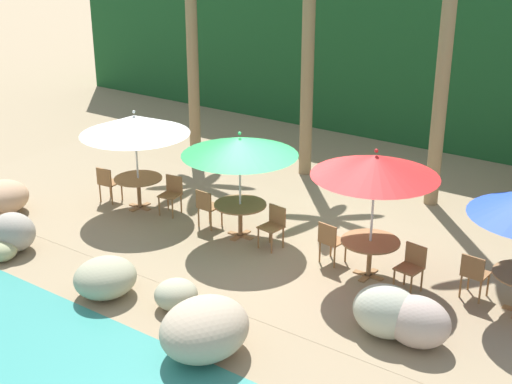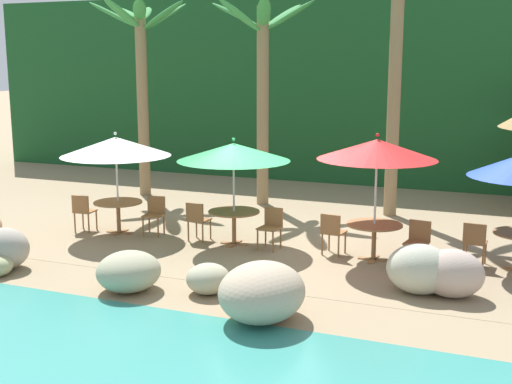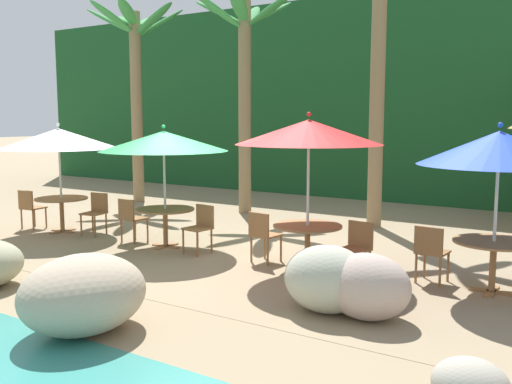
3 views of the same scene
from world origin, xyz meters
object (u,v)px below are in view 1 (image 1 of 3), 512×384
Objects in this scene: chair_green_seaward at (274,224)px; palm_tree_third at (448,24)px; dining_table_red at (370,247)px; chair_white_inland at (108,182)px; umbrella_red at (375,166)px; palm_tree_second at (308,33)px; chair_red_inland at (330,240)px; chair_green_inland at (207,206)px; chair_red_seaward at (412,265)px; chair_blue_inland at (474,273)px; dining_table_white at (138,183)px; chair_white_seaward at (172,192)px; umbrella_green at (240,146)px; umbrella_white at (135,125)px; palm_tree_nearest at (191,14)px; dining_table_green at (240,209)px.

chair_green_seaward is 0.13× the size of palm_tree_third.
palm_tree_third reaches higher than dining_table_red.
umbrella_red reaches higher than chair_white_inland.
umbrella_red is at bearing -83.38° from palm_tree_third.
palm_tree_second is 3.56m from palm_tree_third.
chair_red_inland is at bearing 178.77° from umbrella_red.
chair_green_inland is 1.00× the size of chair_red_seaward.
chair_green_seaward is 0.16× the size of palm_tree_second.
dining_table_white is at bearing -177.02° from chair_blue_inland.
chair_red_seaward reaches higher than dining_table_white.
chair_white_seaward and chair_red_seaward have the same top height.
umbrella_green is at bearing -2.98° from chair_white_seaward.
chair_white_inland is at bearing -168.07° from dining_table_white.
palm_tree_second is (-4.86, 4.18, 3.13)m from chair_red_seaward.
umbrella_red is 1.60m from dining_table_red.
umbrella_white is 2.83× the size of chair_red_seaward.
palm_tree_nearest is at bearing 103.07° from chair_white_inland.
chair_red_seaward is (6.72, 0.06, -0.10)m from dining_table_white.
palm_tree_second reaches higher than dining_table_white.
chair_green_seaward is 4.05m from chair_blue_inland.
umbrella_red reaches higher than chair_red_inland.
chair_red_seaward is (4.73, 0.00, 0.00)m from chair_green_inland.
umbrella_white reaches higher than chair_white_inland.
chair_white_inland reaches higher than dining_table_white.
dining_table_red is at bearing -0.34° from umbrella_green.
chair_green_inland and chair_blue_inland have the same top height.
palm_tree_third reaches higher than umbrella_white.
umbrella_white is 3.98m from chair_green_seaward.
umbrella_red is at bearing -170.62° from chair_blue_inland.
palm_tree_third is at bearing 67.48° from chair_green_seaward.
chair_red_seaward is at bearing -0.73° from umbrella_green.
umbrella_green is 0.43× the size of palm_tree_nearest.
umbrella_white is at bearing -179.09° from umbrella_red.
umbrella_red is (2.17, -0.01, 1.70)m from chair_green_seaward.
chair_blue_inland is at bearing -33.17° from palm_tree_second.
chair_red_seaward is 0.16× the size of palm_tree_second.
palm_tree_third is at bearing 107.85° from chair_red_seaward.
palm_tree_third reaches higher than chair_green_inland.
palm_tree_nearest is (-9.58, 3.78, 3.30)m from chair_blue_inland.
umbrella_white is at bearing -177.76° from dining_table_green.
umbrella_red is (6.70, 0.27, 1.70)m from chair_white_inland.
palm_tree_third reaches higher than palm_tree_nearest.
chair_red_inland is (-0.85, 0.02, -0.10)m from dining_table_red.
umbrella_white is 2.24× the size of dining_table_white.
chair_red_inland is at bearing 178.77° from dining_table_red.
chair_green_seaward is 7.63m from palm_tree_nearest.
dining_table_red is (3.03, -0.02, -1.39)m from umbrella_green.
umbrella_red is 4.56m from palm_tree_third.
umbrella_white is 0.98× the size of umbrella_red.
umbrella_green is 2.18× the size of dining_table_green.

